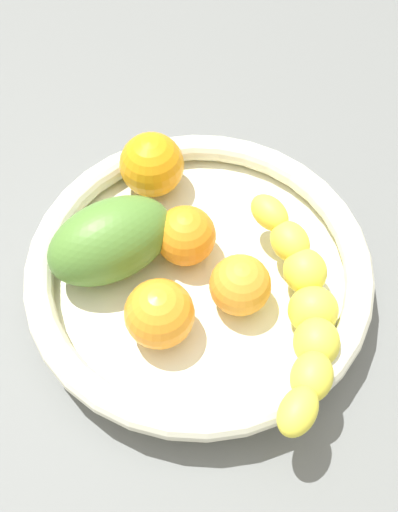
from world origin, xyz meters
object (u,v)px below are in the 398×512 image
(orange_mid_right, at_px, (152,165))
(mango_green, at_px, (111,239))
(fruit_bowl, at_px, (199,272))
(orange_mid_left, at_px, (185,236))
(orange_front, at_px, (159,314))
(banana_draped_left, at_px, (303,306))
(orange_rear, at_px, (240,285))

(orange_mid_right, xyz_separation_m, mango_green, (0.02, 0.10, 0.00))
(fruit_bowl, relative_size, orange_mid_left, 5.66)
(orange_front, bearing_deg, orange_mid_left, -95.58)
(orange_front, xyz_separation_m, orange_mid_right, (0.04, -0.16, 0.00))
(orange_mid_left, height_order, mango_green, mango_green)
(banana_draped_left, relative_size, orange_mid_left, 4.08)
(orange_mid_right, bearing_deg, fruit_bowl, 122.74)
(orange_mid_right, distance_m, mango_green, 0.10)
(banana_draped_left, height_order, orange_front, orange_front)
(orange_front, xyz_separation_m, mango_green, (0.06, -0.06, 0.01))
(fruit_bowl, bearing_deg, orange_mid_right, -57.26)
(orange_front, height_order, orange_mid_right, orange_mid_right)
(fruit_bowl, height_order, mango_green, mango_green)
(fruit_bowl, bearing_deg, mango_green, -1.14)
(banana_draped_left, xyz_separation_m, orange_mid_left, (0.11, -0.06, -0.00))
(orange_front, height_order, orange_rear, orange_front)
(fruit_bowl, distance_m, orange_mid_left, 0.04)
(fruit_bowl, xyz_separation_m, banana_draped_left, (-0.10, 0.04, 0.03))
(orange_front, distance_m, orange_rear, 0.08)
(orange_mid_right, distance_m, orange_rear, 0.16)
(banana_draped_left, distance_m, orange_front, 0.12)
(banana_draped_left, height_order, orange_mid_right, orange_mid_right)
(orange_rear, bearing_deg, orange_front, 31.77)
(banana_draped_left, bearing_deg, mango_green, -12.26)
(orange_front, height_order, mango_green, mango_green)
(banana_draped_left, xyz_separation_m, orange_rear, (0.06, -0.01, -0.00))
(orange_mid_left, bearing_deg, banana_draped_left, 152.62)
(orange_mid_right, bearing_deg, orange_mid_left, 121.45)
(orange_mid_left, bearing_deg, orange_front, 84.42)
(orange_front, bearing_deg, banana_draped_left, -167.81)
(orange_mid_right, bearing_deg, orange_rear, 130.49)
(banana_draped_left, xyz_separation_m, mango_green, (0.18, -0.04, 0.01))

